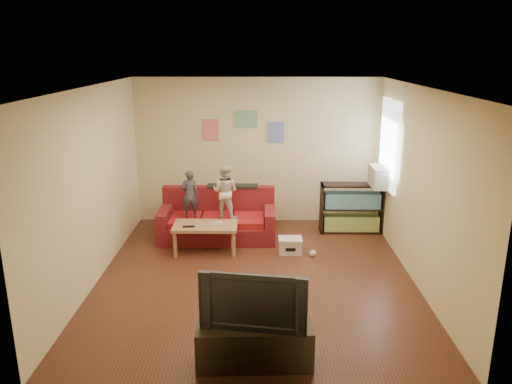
{
  "coord_description": "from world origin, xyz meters",
  "views": [
    {
      "loc": [
        0.07,
        -6.61,
        3.17
      ],
      "look_at": [
        0.0,
        0.8,
        1.05
      ],
      "focal_mm": 35.0,
      "sensor_mm": 36.0,
      "label": 1
    }
  ],
  "objects_px": {
    "sofa": "(218,221)",
    "child_a": "(190,194)",
    "coffee_table": "(205,228)",
    "child_b": "(225,192)",
    "tv_stand": "(254,345)",
    "file_box": "(290,246)",
    "bookshelf": "(351,210)",
    "television": "(254,298)"
  },
  "relations": [
    {
      "from": "tv_stand",
      "to": "file_box",
      "type": "bearing_deg",
      "value": 77.37
    },
    {
      "from": "child_a",
      "to": "coffee_table",
      "type": "xyz_separation_m",
      "value": [
        0.3,
        -0.49,
        -0.43
      ]
    },
    {
      "from": "tv_stand",
      "to": "child_a",
      "type": "bearing_deg",
      "value": 105.57
    },
    {
      "from": "bookshelf",
      "to": "file_box",
      "type": "relative_size",
      "value": 2.97
    },
    {
      "from": "coffee_table",
      "to": "television",
      "type": "distance_m",
      "value": 3.16
    },
    {
      "from": "sofa",
      "to": "coffee_table",
      "type": "distance_m",
      "value": 0.68
    },
    {
      "from": "child_a",
      "to": "child_b",
      "type": "relative_size",
      "value": 0.89
    },
    {
      "from": "bookshelf",
      "to": "tv_stand",
      "type": "bearing_deg",
      "value": -113.0
    },
    {
      "from": "child_a",
      "to": "child_b",
      "type": "height_order",
      "value": "child_b"
    },
    {
      "from": "child_b",
      "to": "child_a",
      "type": "bearing_deg",
      "value": 18.3
    },
    {
      "from": "coffee_table",
      "to": "television",
      "type": "xyz_separation_m",
      "value": [
        0.83,
        -3.02,
        0.37
      ]
    },
    {
      "from": "coffee_table",
      "to": "television",
      "type": "height_order",
      "value": "television"
    },
    {
      "from": "file_box",
      "to": "tv_stand",
      "type": "height_order",
      "value": "tv_stand"
    },
    {
      "from": "child_b",
      "to": "bookshelf",
      "type": "bearing_deg",
      "value": -149.71
    },
    {
      "from": "bookshelf",
      "to": "television",
      "type": "height_order",
      "value": "television"
    },
    {
      "from": "bookshelf",
      "to": "file_box",
      "type": "bearing_deg",
      "value": -138.4
    },
    {
      "from": "sofa",
      "to": "child_a",
      "type": "height_order",
      "value": "child_a"
    },
    {
      "from": "sofa",
      "to": "tv_stand",
      "type": "xyz_separation_m",
      "value": [
        0.68,
        -3.68,
        -0.07
      ]
    },
    {
      "from": "child_b",
      "to": "bookshelf",
      "type": "relative_size",
      "value": 0.83
    },
    {
      "from": "sofa",
      "to": "file_box",
      "type": "xyz_separation_m",
      "value": [
        1.22,
        -0.72,
        -0.16
      ]
    },
    {
      "from": "child_a",
      "to": "file_box",
      "type": "relative_size",
      "value": 2.2
    },
    {
      "from": "tv_stand",
      "to": "sofa",
      "type": "bearing_deg",
      "value": 98.17
    },
    {
      "from": "tv_stand",
      "to": "television",
      "type": "xyz_separation_m",
      "value": [
        0.0,
        0.0,
        0.54
      ]
    },
    {
      "from": "bookshelf",
      "to": "television",
      "type": "relative_size",
      "value": 1.02
    },
    {
      "from": "sofa",
      "to": "child_b",
      "type": "bearing_deg",
      "value": -48.57
    },
    {
      "from": "child_b",
      "to": "file_box",
      "type": "relative_size",
      "value": 2.47
    },
    {
      "from": "child_b",
      "to": "bookshelf",
      "type": "distance_m",
      "value": 2.32
    },
    {
      "from": "sofa",
      "to": "bookshelf",
      "type": "distance_m",
      "value": 2.39
    },
    {
      "from": "sofa",
      "to": "file_box",
      "type": "height_order",
      "value": "sofa"
    },
    {
      "from": "tv_stand",
      "to": "television",
      "type": "relative_size",
      "value": 1.1
    },
    {
      "from": "child_a",
      "to": "sofa",
      "type": "bearing_deg",
      "value": -174.89
    },
    {
      "from": "sofa",
      "to": "television",
      "type": "height_order",
      "value": "television"
    },
    {
      "from": "bookshelf",
      "to": "child_a",
      "type": "bearing_deg",
      "value": -170.5
    },
    {
      "from": "file_box",
      "to": "television",
      "type": "bearing_deg",
      "value": -100.32
    },
    {
      "from": "child_a",
      "to": "tv_stand",
      "type": "relative_size",
      "value": 0.69
    },
    {
      "from": "child_b",
      "to": "tv_stand",
      "type": "distance_m",
      "value": 3.61
    },
    {
      "from": "coffee_table",
      "to": "file_box",
      "type": "xyz_separation_m",
      "value": [
        1.37,
        -0.06,
        -0.27
      ]
    },
    {
      "from": "bookshelf",
      "to": "file_box",
      "type": "distance_m",
      "value": 1.56
    },
    {
      "from": "child_b",
      "to": "coffee_table",
      "type": "bearing_deg",
      "value": 76.94
    },
    {
      "from": "file_box",
      "to": "tv_stand",
      "type": "relative_size",
      "value": 0.31
    },
    {
      "from": "child_b",
      "to": "television",
      "type": "height_order",
      "value": "child_b"
    },
    {
      "from": "child_a",
      "to": "television",
      "type": "distance_m",
      "value": 3.69
    }
  ]
}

